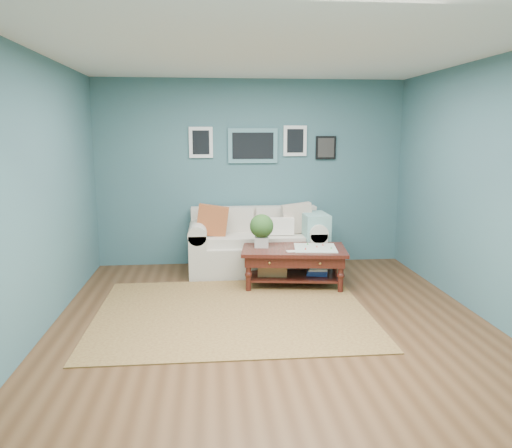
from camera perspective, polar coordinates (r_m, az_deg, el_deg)
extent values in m
plane|color=brown|center=(5.24, 1.82, -11.34)|extent=(5.00, 5.00, 0.00)
plane|color=white|center=(4.92, 2.01, 19.29)|extent=(5.00, 5.00, 0.00)
cube|color=#3E6069|center=(7.37, -0.55, 5.83)|extent=(4.50, 0.02, 2.70)
cube|color=#3E6069|center=(2.48, 9.23, -3.54)|extent=(4.50, 0.02, 2.70)
cube|color=#3E6069|center=(5.13, -23.93, 2.90)|extent=(0.02, 5.00, 2.70)
cube|color=#3E6069|center=(5.64, 25.26, 3.41)|extent=(0.02, 5.00, 2.70)
cube|color=slate|center=(7.33, -0.36, 8.93)|extent=(0.72, 0.03, 0.50)
cube|color=black|center=(7.31, -0.35, 8.93)|extent=(0.60, 0.01, 0.38)
cube|color=white|center=(7.30, -6.32, 9.25)|extent=(0.34, 0.03, 0.44)
cube|color=white|center=(7.41, 4.48, 9.46)|extent=(0.34, 0.03, 0.44)
cube|color=black|center=(7.50, 7.98, 8.64)|extent=(0.30, 0.03, 0.34)
cube|color=brown|center=(5.53, -2.68, -10.07)|extent=(2.94, 2.35, 0.01)
cube|color=beige|center=(7.06, -0.01, -3.81)|extent=(1.39, 0.86, 0.41)
cube|color=beige|center=(7.29, -0.25, 0.17)|extent=(1.81, 0.21, 0.47)
cube|color=beige|center=(7.01, -6.62, -3.17)|extent=(0.23, 0.86, 0.60)
cube|color=beige|center=(7.16, 6.47, -2.88)|extent=(0.23, 0.86, 0.60)
cylinder|color=beige|center=(6.95, -6.67, -0.74)|extent=(0.25, 0.86, 0.25)
cylinder|color=beige|center=(7.09, 6.52, -0.50)|extent=(0.25, 0.86, 0.25)
cube|color=beige|center=(6.92, -3.02, -1.84)|extent=(0.70, 0.55, 0.13)
cube|color=beige|center=(6.99, 3.07, -1.72)|extent=(0.70, 0.55, 0.13)
cube|color=beige|center=(7.14, -3.13, 0.50)|extent=(0.70, 0.12, 0.35)
cube|color=beige|center=(7.21, 2.77, 0.59)|extent=(0.70, 0.12, 0.35)
cube|color=#B3401F|center=(6.87, -5.00, 0.41)|extent=(0.47, 0.17, 0.46)
cube|color=beige|center=(7.04, 4.73, 0.66)|extent=(0.46, 0.18, 0.45)
cube|color=white|center=(6.90, 2.33, -0.26)|extent=(0.49, 0.12, 0.23)
cube|color=#85BCB4|center=(7.01, 6.69, -1.94)|extent=(0.33, 0.54, 0.78)
cube|color=black|center=(6.39, 4.34, -2.94)|extent=(1.39, 0.93, 0.04)
cube|color=black|center=(6.41, 4.33, -3.70)|extent=(1.30, 0.83, 0.13)
cube|color=black|center=(6.48, 4.30, -5.92)|extent=(1.17, 0.71, 0.03)
sphere|color=gold|center=(6.06, 1.56, -4.49)|extent=(0.03, 0.03, 0.03)
sphere|color=gold|center=(6.09, 7.33, -4.51)|extent=(0.03, 0.03, 0.03)
cylinder|color=black|center=(6.17, -0.87, -5.75)|extent=(0.07, 0.07, 0.45)
cylinder|color=black|center=(6.21, 9.66, -5.78)|extent=(0.07, 0.07, 0.45)
cylinder|color=black|center=(6.73, -0.61, -4.36)|extent=(0.07, 0.07, 0.45)
cylinder|color=black|center=(6.78, 9.03, -4.40)|extent=(0.07, 0.07, 0.45)
cube|color=beige|center=(6.42, 0.64, -2.05)|extent=(0.20, 0.20, 0.13)
sphere|color=#26551C|center=(6.38, 0.65, -0.24)|extent=(0.30, 0.30, 0.30)
cube|color=silver|center=(6.40, 6.79, -2.72)|extent=(0.59, 0.59, 0.01)
cube|color=olive|center=(6.44, 1.89, -4.86)|extent=(0.40, 0.31, 0.22)
cube|color=#264195|center=(6.49, 7.00, -5.23)|extent=(0.28, 0.23, 0.12)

